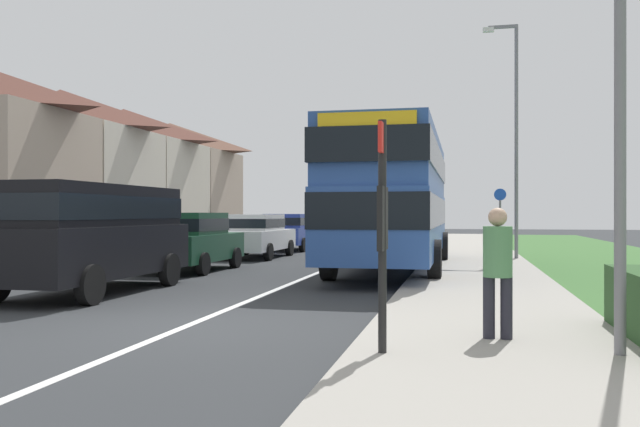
{
  "coord_description": "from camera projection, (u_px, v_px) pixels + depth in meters",
  "views": [
    {
      "loc": [
        3.85,
        -8.8,
        1.6
      ],
      "look_at": [
        0.78,
        5.25,
        1.6
      ],
      "focal_mm": 37.0,
      "sensor_mm": 36.0,
      "label": 1
    }
  ],
  "objects": [
    {
      "name": "pavement_near_side",
      "position": [
        480.0,
        284.0,
        14.39
      ],
      "size": [
        3.2,
        68.0,
        0.12
      ],
      "primitive_type": "cube",
      "color": "#9E998E",
      "rests_on": "ground_plane"
    },
    {
      "name": "bus_stop_sign",
      "position": [
        382.0,
        219.0,
        7.02
      ],
      "size": [
        0.09,
        0.52,
        2.6
      ],
      "color": "black",
      "rests_on": "ground_plane"
    },
    {
      "name": "parked_car_dark_green",
      "position": [
        190.0,
        239.0,
        18.25
      ],
      "size": [
        1.91,
        3.97,
        1.62
      ],
      "color": "#19472D",
      "rests_on": "ground_plane"
    },
    {
      "name": "double_decker_bus",
      "position": [
        394.0,
        194.0,
        18.33
      ],
      "size": [
        2.8,
        10.66,
        3.7
      ],
      "color": "#284C93",
      "rests_on": "ground_plane"
    },
    {
      "name": "parked_car_blue",
      "position": [
        289.0,
        230.0,
        28.56
      ],
      "size": [
        1.99,
        4.11,
        1.58
      ],
      "color": "navy",
      "rests_on": "ground_plane"
    },
    {
      "name": "street_lamp_mid",
      "position": [
        513.0,
        127.0,
        21.79
      ],
      "size": [
        1.14,
        0.2,
        7.85
      ],
      "color": "slate",
      "rests_on": "ground_plane"
    },
    {
      "name": "lane_marking_centre",
      "position": [
        313.0,
        274.0,
        17.24
      ],
      "size": [
        0.14,
        60.0,
        0.01
      ],
      "primitive_type": "cube",
      "color": "silver",
      "rests_on": "ground_plane"
    },
    {
      "name": "pedestrian_at_stop",
      "position": [
        498.0,
        266.0,
        7.79
      ],
      "size": [
        0.34,
        0.34,
        1.67
      ],
      "color": "#23232D",
      "rests_on": "ground_plane"
    },
    {
      "name": "parked_car_white",
      "position": [
        255.0,
        234.0,
        23.7
      ],
      "size": [
        1.96,
        4.45,
        1.57
      ],
      "color": "silver",
      "rests_on": "ground_plane"
    },
    {
      "name": "cycle_route_sign",
      "position": [
        500.0,
        218.0,
        24.37
      ],
      "size": [
        0.44,
        0.08,
        2.52
      ],
      "color": "slate",
      "rests_on": "ground_plane"
    },
    {
      "name": "house_terrace_far_side",
      "position": [
        95.0,
        172.0,
        33.92
      ],
      "size": [
        7.99,
        23.55,
        7.45
      ],
      "color": "tan",
      "rests_on": "ground_plane"
    },
    {
      "name": "ground_plane",
      "position": [
        189.0,
        325.0,
        9.42
      ],
      "size": [
        120.0,
        120.0,
        0.0
      ],
      "primitive_type": "plane",
      "color": "#2D3033"
    },
    {
      "name": "parked_van_black",
      "position": [
        91.0,
        229.0,
        13.19
      ],
      "size": [
        2.11,
        5.1,
        2.16
      ],
      "color": "black",
      "rests_on": "ground_plane"
    }
  ]
}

